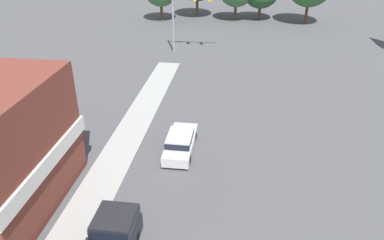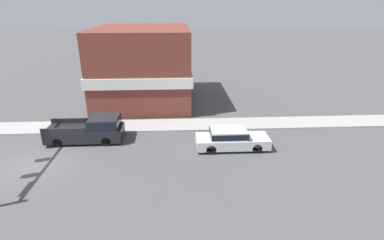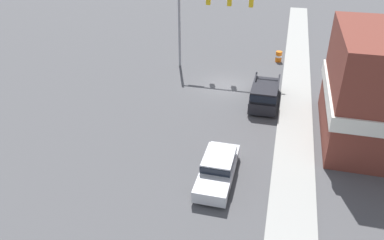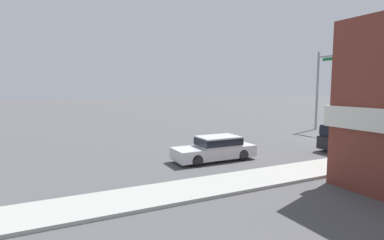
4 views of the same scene
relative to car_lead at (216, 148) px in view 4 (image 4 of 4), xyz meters
name	(u,v)px [view 4 (image 4 of 4)]	position (x,y,z in m)	size (l,w,h in m)	color
ground_plane	(336,140)	(1.57, -12.45, -0.75)	(200.00, 200.00, 0.00)	#4C4C4F
near_signal_assembly	(344,71)	(3.89, -15.92, 5.06)	(8.71, 0.49, 7.80)	gray
car_lead	(216,148)	(0.00, 0.00, 0.00)	(1.77, 4.89, 1.42)	black
pickup_truck_parked	(351,138)	(-1.73, -9.66, 0.14)	(1.99, 5.26, 1.79)	black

